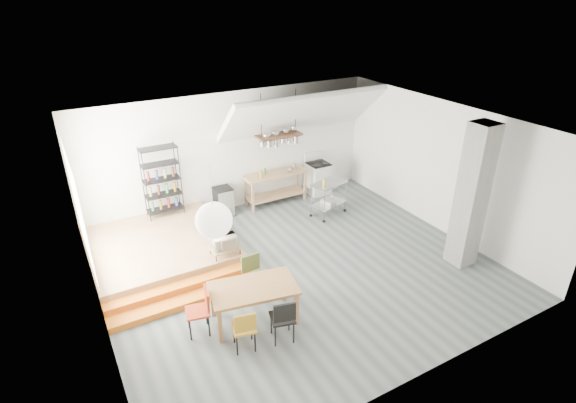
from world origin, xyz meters
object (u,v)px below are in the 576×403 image
rolling_cart (329,194)px  mini_fridge (223,201)px  stove (318,178)px  dining_table (253,291)px

rolling_cart → mini_fridge: bearing=134.9°
stove → rolling_cart: 1.42m
rolling_cart → stove: bearing=52.9°
stove → rolling_cart: stove is taller
dining_table → mini_fridge: 4.36m
dining_table → mini_fridge: mini_fridge is taller
dining_table → rolling_cart: size_ratio=1.60×
rolling_cart → mini_fridge: 2.81m
stove → mini_fridge: size_ratio=1.51×
dining_table → mini_fridge: (1.10, 4.21, -0.27)m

